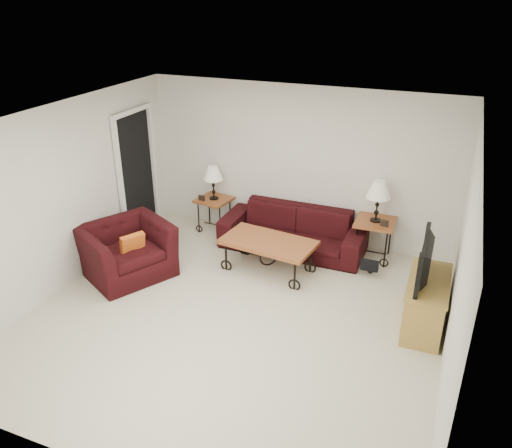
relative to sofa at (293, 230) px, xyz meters
The scene contains 20 objects.
ground 2.05m from the sofa, 92.63° to the right, with size 5.00×5.00×0.00m, color beige.
wall_back 1.04m from the sofa, 100.95° to the left, with size 5.00×0.02×2.50m, color silver.
wall_front 4.61m from the sofa, 91.18° to the right, with size 5.00×0.02×2.50m, color silver.
wall_left 3.41m from the sofa, 142.08° to the right, with size 0.02×5.00×2.50m, color silver.
wall_right 3.27m from the sofa, 40.00° to the right, with size 0.02×5.00×2.50m, color silver.
ceiling 2.97m from the sofa, 92.63° to the right, with size 5.00×5.00×0.00m, color white.
doorway 2.68m from the sofa, behind, with size 0.08×0.94×2.04m, color black.
sofa is the anchor object (origin of this frame).
side_table_left 1.47m from the sofa, behind, with size 0.53×0.53×0.57m, color #974D26.
side_table_right 1.24m from the sofa, ahead, with size 0.58×0.58×0.63m, color #974D26.
lamp_left 1.56m from the sofa, behind, with size 0.32×0.32×0.57m, color black, non-canonical shape.
lamp_right 1.39m from the sofa, ahead, with size 0.36×0.36×0.63m, color black, non-canonical shape.
photo_frame_left 1.64m from the sofa, behind, with size 0.11×0.02×0.10m, color black.
photo_frame_right 1.43m from the sofa, ahead, with size 0.13×0.02×0.10m, color black.
coffee_table 0.80m from the sofa, 98.51° to the right, with size 1.32×0.72×0.50m, color #974D26.
armchair 2.56m from the sofa, 140.37° to the right, with size 1.18×1.03×0.76m, color black.
throw_pillow 2.48m from the sofa, 137.26° to the right, with size 0.35×0.09×0.35m, color #CF4A1A.
tv_stand 2.51m from the sofa, 31.61° to the right, with size 0.44×1.07×0.64m, color olive.
television 2.56m from the sofa, 31.86° to the right, with size 0.96×0.13×0.55m, color black.
backpack 1.34m from the sofa, 13.04° to the right, with size 0.39×0.30×0.50m, color black.
Camera 1 is at (2.27, -4.92, 3.86)m, focal length 36.01 mm.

